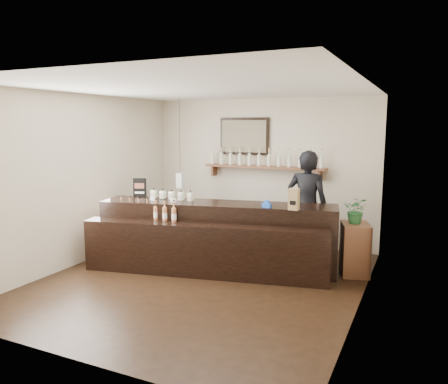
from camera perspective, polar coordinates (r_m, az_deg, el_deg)
The scene contains 10 objects.
ground at distance 6.63m, azimuth -2.90°, elevation -11.48°, with size 5.00×5.00×0.00m, color black.
room_shell at distance 6.26m, azimuth -3.02°, elevation 3.33°, with size 5.00×5.00×5.00m.
back_wall_decor at distance 8.47m, azimuth 3.67°, elevation 5.06°, with size 2.66×0.96×1.69m.
counter at distance 7.00m, azimuth -1.45°, elevation -6.12°, with size 3.85×1.78×1.23m.
promo_sign at distance 7.74m, azimuth -10.95°, elevation 0.60°, with size 0.22×0.11×0.32m.
paper_bag at distance 6.45m, azimuth 9.12°, elevation -0.95°, with size 0.15×0.12×0.32m.
tape_dispenser at distance 6.62m, azimuth 5.59°, elevation -1.64°, with size 0.15×0.08×0.12m.
side_cabinet at distance 7.08m, azimuth 16.70°, elevation -7.13°, with size 0.55×0.65×0.80m.
potted_plant at distance 6.95m, azimuth 16.91°, elevation -2.31°, with size 0.37×0.32×0.41m, color #286531.
shopkeeper at distance 7.37m, azimuth 10.81°, elevation -0.98°, with size 0.78×0.51×2.14m, color black.
Camera 1 is at (2.93, -5.50, 2.28)m, focal length 35.00 mm.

